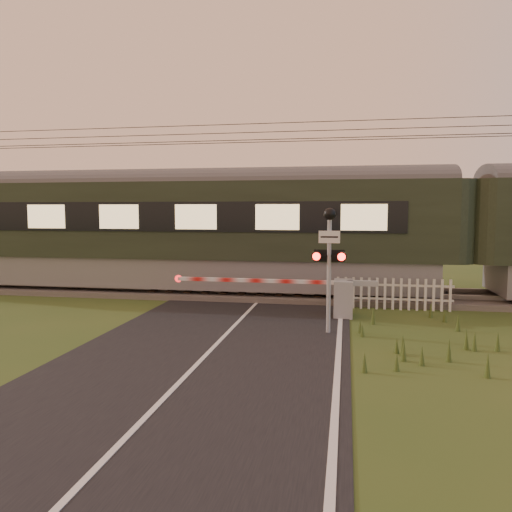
% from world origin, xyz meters
% --- Properties ---
extents(ground, '(160.00, 160.00, 0.00)m').
position_xyz_m(ground, '(0.00, 0.00, 0.00)').
color(ground, '#314B1D').
rests_on(ground, ground).
extents(road, '(6.00, 140.00, 0.03)m').
position_xyz_m(road, '(0.02, -0.23, 0.01)').
color(road, black).
rests_on(road, ground).
extents(track_bed, '(140.00, 3.40, 0.39)m').
position_xyz_m(track_bed, '(0.00, 6.50, 0.07)').
color(track_bed, '#47423D').
rests_on(track_bed, ground).
extents(overhead_wires, '(120.00, 0.62, 0.62)m').
position_xyz_m(overhead_wires, '(0.00, 6.50, 5.72)').
color(overhead_wires, black).
rests_on(overhead_wires, ground).
extents(train, '(45.46, 3.13, 4.24)m').
position_xyz_m(train, '(6.80, 6.50, 2.40)').
color(train, slate).
rests_on(train, ground).
extents(boom_gate, '(6.04, 0.82, 1.09)m').
position_xyz_m(boom_gate, '(2.57, 3.31, 0.59)').
color(boom_gate, gray).
rests_on(boom_gate, ground).
extents(crossing_signal, '(0.80, 0.34, 3.12)m').
position_xyz_m(crossing_signal, '(2.46, 1.28, 2.15)').
color(crossing_signal, gray).
rests_on(crossing_signal, ground).
extents(picket_fence, '(3.60, 0.08, 0.98)m').
position_xyz_m(picket_fence, '(4.32, 4.60, 0.50)').
color(picket_fence, silver).
rests_on(picket_fence, ground).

